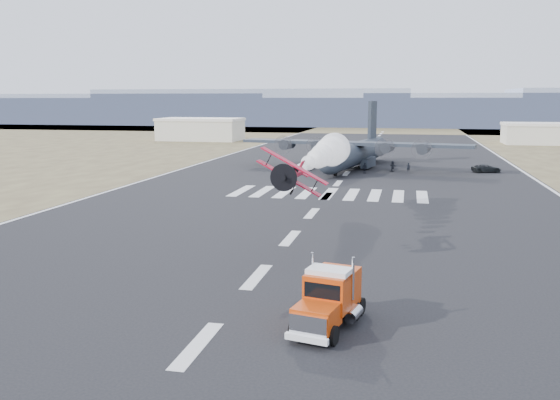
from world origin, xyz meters
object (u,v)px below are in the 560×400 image
(crew_g, at_px, (408,167))
(crew_h, at_px, (338,168))
(crew_a, at_px, (306,165))
(semi_truck, at_px, (329,298))
(crew_d, at_px, (364,168))
(transport_aircraft, at_px, (356,151))
(crew_e, at_px, (310,165))
(support_vehicle, at_px, (487,168))
(crew_b, at_px, (314,165))
(hangar_right, at_px, (542,133))
(hangar_left, at_px, (201,129))
(aerobatic_biplane, at_px, (291,173))
(crew_f, at_px, (393,166))
(crew_c, at_px, (339,166))

(crew_g, bearing_deg, crew_h, 5.65)
(crew_a, height_order, crew_g, crew_a)
(semi_truck, relative_size, crew_d, 4.21)
(transport_aircraft, distance_m, crew_d, 8.01)
(crew_e, bearing_deg, support_vehicle, -167.96)
(crew_b, bearing_deg, crew_h, 10.62)
(crew_h, bearing_deg, support_vehicle, 156.40)
(hangar_right, relative_size, crew_e, 10.97)
(crew_d, height_order, crew_h, crew_d)
(hangar_left, relative_size, semi_truck, 3.27)
(hangar_right, relative_size, aerobatic_biplane, 3.98)
(crew_g, bearing_deg, crew_d, 13.39)
(crew_f, bearing_deg, crew_a, 55.01)
(hangar_right, height_order, support_vehicle, hangar_right)
(support_vehicle, height_order, crew_e, crew_e)
(support_vehicle, distance_m, crew_a, 30.82)
(transport_aircraft, xyz_separation_m, crew_d, (2.10, -7.41, -2.20))
(hangar_right, relative_size, crew_b, 12.63)
(crew_b, bearing_deg, crew_a, -104.74)
(hangar_left, xyz_separation_m, support_vehicle, (75.18, -66.17, -2.74))
(semi_truck, height_order, crew_g, semi_truck)
(aerobatic_biplane, xyz_separation_m, crew_f, (6.08, 59.42, -5.79))
(hangar_right, distance_m, crew_d, 88.27)
(transport_aircraft, relative_size, crew_g, 26.04)
(semi_truck, xyz_separation_m, support_vehicle, (17.01, 74.80, -0.94))
(crew_c, relative_size, crew_f, 1.03)
(transport_aircraft, bearing_deg, crew_a, -139.50)
(crew_a, height_order, crew_c, crew_c)
(crew_e, height_order, crew_h, crew_e)
(aerobatic_biplane, relative_size, crew_d, 2.90)
(semi_truck, relative_size, crew_g, 4.71)
(crew_g, bearing_deg, crew_f, -15.10)
(crew_h, bearing_deg, crew_g, 161.51)
(support_vehicle, bearing_deg, crew_c, 83.58)
(crew_b, relative_size, crew_h, 0.99)
(hangar_right, xyz_separation_m, crew_d, (-43.07, -77.02, -2.12))
(hangar_left, relative_size, crew_c, 13.13)
(crew_a, xyz_separation_m, crew_e, (0.80, -0.66, 0.03))
(crew_a, bearing_deg, semi_truck, -98.75)
(hangar_left, bearing_deg, crew_h, -55.11)
(hangar_right, xyz_separation_m, crew_h, (-47.50, -77.42, -2.19))
(transport_aircraft, height_order, crew_h, transport_aircraft)
(crew_d, xyz_separation_m, crew_e, (-9.60, 1.95, 0.05))
(aerobatic_biplane, distance_m, support_vehicle, 65.56)
(transport_aircraft, relative_size, crew_d, 23.29)
(transport_aircraft, bearing_deg, hangar_right, 67.44)
(crew_c, bearing_deg, hangar_left, -107.82)
(hangar_left, relative_size, crew_g, 15.41)
(hangar_left, height_order, transport_aircraft, transport_aircraft)
(hangar_left, relative_size, crew_e, 13.11)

